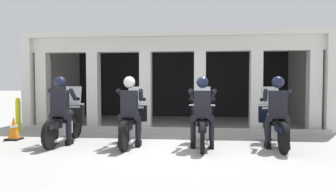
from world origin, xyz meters
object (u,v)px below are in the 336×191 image
at_px(motorcycle_center_right, 202,124).
at_px(motorcycle_far_left, 66,122).
at_px(motorcycle_center_left, 132,123).
at_px(bollard_kerbside, 18,115).
at_px(police_officer_far_left, 61,104).
at_px(motorcycle_far_right, 274,124).
at_px(police_officer_far_right, 277,106).
at_px(police_officer_center_right, 202,106).
at_px(traffic_cone_flank, 14,128).
at_px(police_officer_center_left, 130,105).

bearing_deg(motorcycle_center_right, motorcycle_far_left, 166.09).
xyz_separation_m(motorcycle_center_left, bollard_kerbside, (-3.70, 1.40, -0.00)).
distance_m(motorcycle_center_left, motorcycle_center_right, 1.64).
height_order(police_officer_far_left, motorcycle_far_right, police_officer_far_left).
bearing_deg(police_officer_far_right, police_officer_center_right, 171.74).
bearing_deg(motorcycle_far_right, police_officer_far_right, -102.84).
bearing_deg(police_officer_far_right, motorcycle_far_right, 77.16).
height_order(motorcycle_far_left, motorcycle_far_right, same).
height_order(motorcycle_far_left, motorcycle_center_left, same).
distance_m(motorcycle_far_left, motorcycle_center_left, 1.64).
relative_size(motorcycle_far_left, motorcycle_far_right, 1.00).
height_order(motorcycle_far_left, traffic_cone_flank, motorcycle_far_left).
bearing_deg(motorcycle_far_left, police_officer_far_left, -98.51).
bearing_deg(police_officer_center_right, police_officer_far_left, 166.09).
bearing_deg(police_officer_center_right, traffic_cone_flank, 160.69).
relative_size(motorcycle_far_right, bollard_kerbside, 2.03).
xyz_separation_m(motorcycle_far_right, traffic_cone_flank, (-6.36, 0.09, -0.21)).
relative_size(police_officer_far_left, motorcycle_center_left, 0.78).
xyz_separation_m(police_officer_far_left, motorcycle_center_left, (1.64, 0.26, -0.44)).
bearing_deg(motorcycle_far_right, motorcycle_far_left, 168.46).
distance_m(motorcycle_far_left, motorcycle_center_right, 3.27).
bearing_deg(bollard_kerbside, police_officer_far_right, -12.68).
bearing_deg(motorcycle_center_right, police_officer_center_right, -103.56).
bearing_deg(police_officer_far_left, bollard_kerbside, 133.03).
bearing_deg(police_officer_center_right, police_officer_far_right, -8.99).
bearing_deg(motorcycle_center_right, motorcycle_far_right, -8.99).
relative_size(motorcycle_center_right, police_officer_center_right, 1.29).
bearing_deg(bollard_kerbside, motorcycle_center_left, -20.64).
height_order(police_officer_center_left, bollard_kerbside, police_officer_center_left).
distance_m(motorcycle_far_left, police_officer_far_right, 4.93).
relative_size(police_officer_center_left, bollard_kerbside, 1.58).
xyz_separation_m(police_officer_center_right, bollard_kerbside, (-5.34, 1.69, -0.44)).
relative_size(police_officer_far_right, traffic_cone_flank, 2.69).
height_order(police_officer_center_left, motorcycle_far_right, police_officer_center_left).
xyz_separation_m(motorcycle_far_left, bollard_kerbside, (-2.07, 1.37, -0.00)).
distance_m(motorcycle_center_left, traffic_cone_flank, 3.11).
bearing_deg(bollard_kerbside, motorcycle_far_left, -33.59).
xyz_separation_m(police_officer_far_right, bollard_kerbside, (-6.97, 1.57, -0.44)).
bearing_deg(police_officer_far_right, bollard_kerbside, 154.74).
relative_size(motorcycle_center_left, police_officer_center_right, 1.29).
height_order(police_officer_far_left, police_officer_center_left, same).
bearing_deg(motorcycle_far_left, police_officer_center_left, -18.82).
bearing_deg(police_officer_far_right, traffic_cone_flank, 164.06).
distance_m(police_officer_center_right, motorcycle_far_right, 1.74).
distance_m(motorcycle_center_left, police_officer_center_right, 1.72).
height_order(police_officer_center_left, traffic_cone_flank, police_officer_center_left).
xyz_separation_m(motorcycle_far_left, police_officer_center_right, (3.27, -0.32, 0.44)).
relative_size(motorcycle_center_right, motorcycle_far_right, 1.00).
bearing_deg(police_officer_far_left, motorcycle_center_right, -3.90).
bearing_deg(motorcycle_center_right, police_officer_far_right, -18.90).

